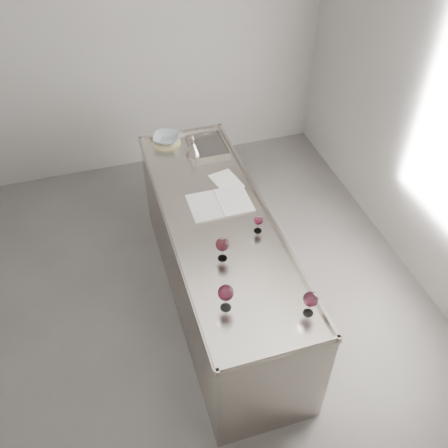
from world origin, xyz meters
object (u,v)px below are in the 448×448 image
object	(u,v)px
ceramic_bowl	(166,139)
wine_glass_middle	(222,245)
wine_glass_small	(258,220)
wine_funnel	(193,149)
counter	(219,263)
notebook	(220,203)
wine_glass_left	(226,293)
wine_glass_right	(310,300)

from	to	relation	value
ceramic_bowl	wine_glass_middle	bearing A→B (deg)	-87.48
wine_glass_small	wine_funnel	xyz separation A→B (m)	(-0.20, 1.04, -0.04)
counter	ceramic_bowl	xyz separation A→B (m)	(-0.15, 1.08, 0.52)
counter	notebook	world-z (taller)	counter
counter	wine_glass_middle	world-z (taller)	wine_glass_middle
wine_glass_left	wine_glass_middle	size ratio (longest dim) A/B	1.06
counter	ceramic_bowl	bearing A→B (deg)	98.08
wine_glass_left	wine_glass_right	xyz separation A→B (m)	(0.47, -0.19, -0.01)
wine_glass_small	ceramic_bowl	xyz separation A→B (m)	(-0.38, 1.28, -0.05)
wine_glass_left	wine_glass_small	xyz separation A→B (m)	(0.42, 0.58, -0.04)
wine_glass_left	notebook	world-z (taller)	wine_glass_left
wine_glass_small	wine_glass_left	bearing A→B (deg)	-125.81
counter	wine_glass_right	size ratio (longest dim) A/B	13.40
ceramic_bowl	wine_funnel	xyz separation A→B (m)	(0.18, -0.24, 0.01)
wine_glass_small	notebook	world-z (taller)	wine_glass_small
wine_glass_right	wine_glass_small	xyz separation A→B (m)	(-0.05, 0.77, -0.03)
counter	wine_glass_middle	distance (m)	0.71
notebook	wine_glass_right	bearing A→B (deg)	-78.77
wine_glass_right	wine_funnel	size ratio (longest dim) A/B	0.91
wine_glass_left	notebook	distance (m)	0.98
notebook	wine_glass_left	bearing A→B (deg)	-104.35
notebook	wine_glass_middle	bearing A→B (deg)	-104.68
counter	wine_glass_left	world-z (taller)	wine_glass_left
ceramic_bowl	notebook	bearing A→B (deg)	-77.10
counter	wine_glass_small	distance (m)	0.64
wine_glass_small	notebook	bearing A→B (deg)	115.53
wine_glass_left	wine_funnel	size ratio (longest dim) A/B	0.96
wine_glass_middle	ceramic_bowl	bearing A→B (deg)	92.52
notebook	wine_funnel	distance (m)	0.68
wine_glass_middle	wine_glass_right	xyz separation A→B (m)	(0.36, -0.59, -0.00)
counter	wine_funnel	distance (m)	0.99
wine_glass_right	ceramic_bowl	bearing A→B (deg)	101.81
wine_glass_right	wine_glass_small	size ratio (longest dim) A/B	1.27
counter	notebook	xyz separation A→B (m)	(0.06, 0.16, 0.47)
notebook	wine_funnel	size ratio (longest dim) A/B	2.32
wine_glass_left	wine_funnel	distance (m)	1.64
notebook	ceramic_bowl	size ratio (longest dim) A/B	2.03
wine_glass_middle	wine_glass_small	distance (m)	0.37
wine_glass_left	notebook	xyz separation A→B (m)	(0.25, 0.94, -0.13)
notebook	wine_glass_small	bearing A→B (deg)	-64.17
wine_glass_left	ceramic_bowl	world-z (taller)	wine_glass_left
counter	wine_glass_left	bearing A→B (deg)	-103.69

